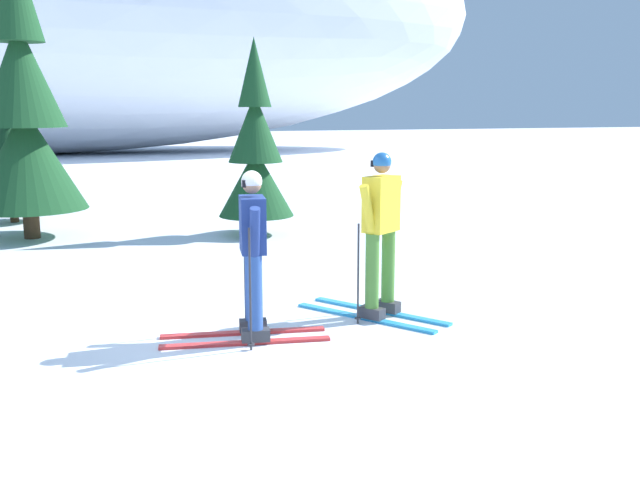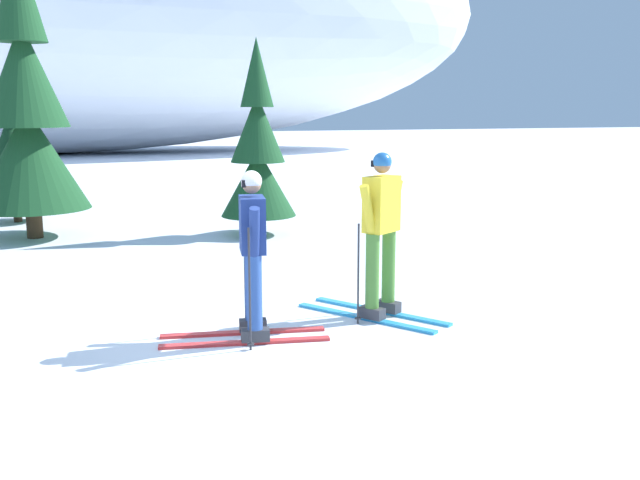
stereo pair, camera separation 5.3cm
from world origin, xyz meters
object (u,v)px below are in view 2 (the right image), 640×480
at_px(skier_yellow_jacket, 381,232).
at_px(pine_tree_center_right, 27,115).
at_px(pine_tree_center_left, 13,158).
at_px(skier_navy_jacket, 252,253).
at_px(pine_tree_far_right, 258,154).

height_order(skier_yellow_jacket, pine_tree_center_right, pine_tree_center_right).
height_order(skier_yellow_jacket, pine_tree_center_left, pine_tree_center_left).
distance_m(pine_tree_center_left, pine_tree_center_right, 2.28).
height_order(skier_navy_jacket, pine_tree_center_left, pine_tree_center_left).
distance_m(skier_navy_jacket, pine_tree_center_left, 9.35).
xyz_separation_m(skier_yellow_jacket, pine_tree_far_right, (-0.04, 5.59, 0.51)).
bearing_deg(skier_navy_jacket, pine_tree_center_left, 107.79).
bearing_deg(pine_tree_center_left, skier_navy_jacket, -72.21).
height_order(skier_navy_jacket, skier_yellow_jacket, skier_yellow_jacket).
bearing_deg(skier_yellow_jacket, skier_navy_jacket, -168.89).
xyz_separation_m(skier_navy_jacket, pine_tree_center_right, (-2.42, 6.83, 1.29)).
distance_m(skier_yellow_jacket, pine_tree_far_right, 5.62).
xyz_separation_m(skier_navy_jacket, pine_tree_far_right, (1.47, 5.89, 0.59)).
bearing_deg(pine_tree_far_right, pine_tree_center_left, 145.24).
bearing_deg(skier_navy_jacket, pine_tree_center_right, 109.51).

